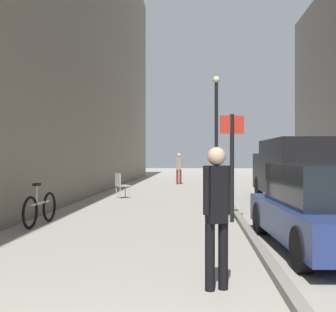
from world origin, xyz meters
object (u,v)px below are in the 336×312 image
(lamp_post, at_px, (216,127))
(bicycle_leaning, at_px, (40,209))
(street_sign_post, at_px, (232,158))
(pedestrian_main_foreground, at_px, (179,166))
(parked_car, at_px, (325,208))
(cafe_chair_near_window, at_px, (121,184))
(pedestrian_mid_block, at_px, (217,207))
(delivery_van, at_px, (296,169))

(lamp_post, relative_size, bicycle_leaning, 2.69)
(street_sign_post, height_order, lamp_post, lamp_post)
(pedestrian_main_foreground, xyz_separation_m, street_sign_post, (1.86, -13.27, 0.54))
(parked_car, bearing_deg, cafe_chair_near_window, 118.31)
(lamp_post, bearing_deg, pedestrian_main_foreground, 104.97)
(pedestrian_main_foreground, height_order, pedestrian_mid_block, pedestrian_main_foreground)
(delivery_van, bearing_deg, pedestrian_mid_block, -108.95)
(pedestrian_mid_block, height_order, cafe_chair_near_window, pedestrian_mid_block)
(bicycle_leaning, bearing_deg, pedestrian_main_foreground, 82.53)
(pedestrian_main_foreground, relative_size, lamp_post, 0.37)
(parked_car, xyz_separation_m, street_sign_post, (-1.34, 2.89, 0.83))
(pedestrian_main_foreground, xyz_separation_m, parked_car, (3.20, -16.16, -0.29))
(pedestrian_main_foreground, xyz_separation_m, bicycle_leaning, (-2.59, -14.03, -0.62))
(pedestrian_main_foreground, height_order, delivery_van, delivery_van)
(delivery_van, bearing_deg, lamp_post, 133.87)
(street_sign_post, bearing_deg, parked_car, 99.85)
(pedestrian_mid_block, relative_size, lamp_post, 0.36)
(street_sign_post, relative_size, bicycle_leaning, 1.47)
(delivery_van, xyz_separation_m, street_sign_post, (-2.44, -4.06, 0.38))
(street_sign_post, distance_m, lamp_post, 6.73)
(cafe_chair_near_window, bearing_deg, delivery_van, 44.15)
(street_sign_post, xyz_separation_m, bicycle_leaning, (-4.45, -0.76, -1.16))
(lamp_post, bearing_deg, bicycle_leaning, -120.60)
(lamp_post, bearing_deg, delivery_van, -45.40)
(parked_car, bearing_deg, pedestrian_mid_block, -133.27)
(lamp_post, bearing_deg, cafe_chair_near_window, -161.17)
(bicycle_leaning, bearing_deg, delivery_van, 38.01)
(pedestrian_main_foreground, distance_m, parked_car, 16.48)
(pedestrian_mid_block, distance_m, cafe_chair_near_window, 11.03)
(pedestrian_mid_block, relative_size, delivery_van, 0.30)
(pedestrian_mid_block, bearing_deg, pedestrian_main_foreground, 72.76)
(bicycle_leaning, height_order, cafe_chair_near_window, bicycle_leaning)
(pedestrian_main_foreground, relative_size, cafe_chair_near_window, 1.85)
(lamp_post, xyz_separation_m, bicycle_leaning, (-4.37, -7.38, -2.34))
(delivery_van, height_order, street_sign_post, street_sign_post)
(delivery_van, relative_size, street_sign_post, 2.16)
(bicycle_leaning, bearing_deg, lamp_post, 62.39)
(pedestrian_mid_block, distance_m, delivery_van, 9.75)
(pedestrian_mid_block, bearing_deg, delivery_van, 50.67)
(pedestrian_mid_block, height_order, lamp_post, lamp_post)
(cafe_chair_near_window, bearing_deg, pedestrian_mid_block, -17.40)
(parked_car, bearing_deg, lamp_post, 95.48)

